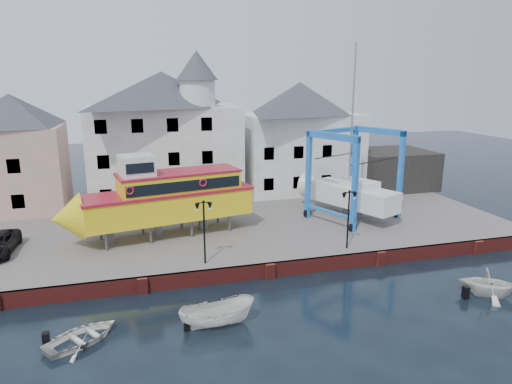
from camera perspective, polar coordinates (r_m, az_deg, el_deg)
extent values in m
plane|color=black|center=(30.05, 1.74, -10.71)|extent=(140.00, 140.00, 0.00)
cube|color=#5E5550|center=(39.81, -2.93, -3.64)|extent=(44.00, 22.00, 1.00)
cube|color=maroon|center=(29.95, 1.68, -9.74)|extent=(44.00, 0.25, 1.00)
cube|color=maroon|center=(28.67, -14.00, -11.31)|extent=(0.60, 0.36, 1.00)
cube|color=maroon|center=(29.80, 1.78, -9.87)|extent=(0.60, 0.36, 1.00)
cube|color=maroon|center=(32.89, 15.35, -8.03)|extent=(0.60, 0.36, 1.00)
cube|color=maroon|center=(37.47, 26.01, -6.25)|extent=(0.60, 0.36, 1.00)
cube|color=tan|center=(45.82, -27.65, 2.59)|extent=(8.00, 7.00, 7.50)
pyramid|color=#373B40|center=(45.23, -28.39, 8.99)|extent=(8.00, 7.00, 2.80)
cube|color=black|center=(42.84, -27.59, -1.06)|extent=(1.00, 0.08, 1.20)
cube|color=black|center=(42.24, -28.05, 2.88)|extent=(1.00, 0.08, 1.20)
cube|color=beige|center=(45.22, -11.32, 4.77)|extent=(14.00, 8.00, 9.00)
pyramid|color=#373B40|center=(44.67, -11.70, 12.51)|extent=(14.00, 8.00, 3.20)
cube|color=black|center=(41.87, -18.22, -0.46)|extent=(1.00, 0.08, 1.20)
cube|color=black|center=(41.81, -14.12, -0.20)|extent=(1.00, 0.08, 1.20)
cube|color=black|center=(41.96, -10.03, 0.07)|extent=(1.00, 0.08, 1.20)
cube|color=black|center=(42.32, -5.99, 0.33)|extent=(1.00, 0.08, 1.20)
cube|color=black|center=(41.26, -18.54, 3.58)|extent=(1.00, 0.08, 1.20)
cube|color=black|center=(41.19, -14.37, 3.85)|extent=(1.00, 0.08, 1.20)
cube|color=black|center=(41.35, -10.21, 4.11)|extent=(1.00, 0.08, 1.20)
cube|color=black|center=(41.72, -6.09, 4.34)|extent=(1.00, 0.08, 1.20)
cube|color=black|center=(40.86, -18.87, 7.71)|extent=(1.00, 0.08, 1.20)
cube|color=black|center=(40.79, -14.63, 8.00)|extent=(1.00, 0.08, 1.20)
cube|color=black|center=(40.95, -10.39, 8.24)|extent=(1.00, 0.08, 1.20)
cube|color=black|center=(41.32, -6.20, 8.44)|extent=(1.00, 0.08, 1.20)
cylinder|color=beige|center=(42.62, -7.32, 12.08)|extent=(3.20, 3.20, 2.40)
cone|color=#373B40|center=(42.61, -7.43, 15.44)|extent=(3.80, 3.80, 2.60)
cube|color=beige|center=(48.79, 5.34, 5.05)|extent=(12.00, 8.00, 8.00)
pyramid|color=#373B40|center=(48.24, 5.49, 11.63)|extent=(12.00, 8.00, 3.20)
cube|color=black|center=(44.13, 1.60, 0.97)|extent=(1.00, 0.08, 1.20)
cube|color=black|center=(45.08, 5.25, 1.20)|extent=(1.00, 0.08, 1.20)
cube|color=black|center=(46.21, 8.74, 1.41)|extent=(1.00, 0.08, 1.20)
cube|color=black|center=(47.49, 12.05, 1.60)|extent=(1.00, 0.08, 1.20)
cube|color=black|center=(43.55, 1.63, 4.82)|extent=(1.00, 0.08, 1.20)
cube|color=black|center=(44.51, 5.34, 4.96)|extent=(1.00, 0.08, 1.20)
cube|color=black|center=(45.65, 8.88, 5.08)|extent=(1.00, 0.08, 1.20)
cube|color=black|center=(46.96, 12.23, 5.18)|extent=(1.00, 0.08, 1.20)
cube|color=black|center=(51.78, 16.50, 2.80)|extent=(8.00, 7.00, 4.00)
cylinder|color=black|center=(29.18, -6.47, -5.21)|extent=(0.12, 0.12, 4.00)
cube|color=black|center=(28.57, -6.59, -1.32)|extent=(0.90, 0.06, 0.06)
sphere|color=black|center=(28.55, -6.59, -1.19)|extent=(0.16, 0.16, 0.16)
cone|color=black|center=(28.59, -7.36, -1.90)|extent=(0.32, 0.32, 0.45)
sphere|color=white|center=(28.64, -7.35, -2.25)|extent=(0.18, 0.18, 0.18)
cone|color=black|center=(28.71, -5.78, -1.79)|extent=(0.32, 0.32, 0.45)
sphere|color=white|center=(28.75, -5.77, -2.13)|extent=(0.18, 0.18, 0.18)
cylinder|color=black|center=(32.15, 11.44, -3.57)|extent=(0.12, 0.12, 4.00)
cube|color=black|center=(31.60, 11.61, -0.03)|extent=(0.90, 0.06, 0.06)
sphere|color=black|center=(31.59, 11.62, 0.10)|extent=(0.16, 0.16, 0.16)
cone|color=black|center=(31.49, 10.94, -0.55)|extent=(0.32, 0.32, 0.45)
sphere|color=white|center=(31.54, 10.93, -0.87)|extent=(0.18, 0.18, 0.18)
cone|color=black|center=(31.85, 12.23, -0.45)|extent=(0.32, 0.32, 0.45)
sphere|color=white|center=(31.89, 12.22, -0.76)|extent=(0.18, 0.18, 0.18)
cylinder|color=#59595E|center=(33.23, -18.23, -5.87)|extent=(0.24, 0.24, 1.32)
cylinder|color=#59595E|center=(35.55, -18.85, -4.62)|extent=(0.24, 0.24, 1.32)
cylinder|color=#59595E|center=(33.75, -13.03, -5.20)|extent=(0.24, 0.24, 1.32)
cylinder|color=#59595E|center=(36.04, -13.99, -4.02)|extent=(0.24, 0.24, 1.32)
cylinder|color=#59595E|center=(34.53, -8.05, -4.53)|extent=(0.24, 0.24, 1.32)
cylinder|color=#59595E|center=(36.78, -9.30, -3.41)|extent=(0.24, 0.24, 1.32)
cylinder|color=#59595E|center=(35.57, -3.33, -3.85)|extent=(0.24, 0.24, 1.32)
cylinder|color=#59595E|center=(37.75, -4.83, -2.81)|extent=(0.24, 0.24, 1.32)
cube|color=#59595E|center=(34.44, -17.82, -5.13)|extent=(0.61, 0.54, 1.32)
cube|color=#59595E|center=(35.08, -12.12, -4.41)|extent=(0.61, 0.54, 1.32)
cube|color=#59595E|center=(36.05, -6.69, -3.68)|extent=(0.61, 0.54, 1.32)
cube|color=yellow|center=(34.82, -10.86, -1.68)|extent=(12.77, 5.70, 1.94)
cone|color=yellow|center=(33.71, -22.61, -3.06)|extent=(2.56, 3.67, 3.35)
cube|color=maroon|center=(34.56, -10.94, 0.01)|extent=(13.05, 5.89, 0.19)
cube|color=yellow|center=(34.65, -9.59, 1.16)|extent=(9.24, 4.66, 1.41)
cube|color=black|center=(33.22, -8.80, 0.72)|extent=(8.32, 1.71, 0.79)
cube|color=black|center=(36.08, -10.32, 1.71)|extent=(8.32, 1.71, 0.79)
cube|color=maroon|center=(34.49, -9.64, 2.43)|extent=(9.43, 4.79, 0.16)
cube|color=white|center=(33.60, -14.72, 3.12)|extent=(2.70, 2.70, 1.61)
cube|color=black|center=(32.46, -14.29, 2.90)|extent=(1.90, 0.44, 0.71)
torus|color=maroon|center=(32.19, -15.51, 0.18)|extent=(0.63, 0.24, 0.62)
torus|color=maroon|center=(33.56, -6.64, 1.16)|extent=(0.63, 0.24, 0.62)
cube|color=blue|center=(35.29, 12.26, 0.79)|extent=(0.49, 0.49, 7.37)
cylinder|color=black|center=(36.17, 11.98, -4.33)|extent=(0.78, 0.54, 0.74)
cube|color=blue|center=(38.43, 6.57, 2.10)|extent=(0.49, 0.49, 7.37)
cylinder|color=black|center=(39.25, 6.43, -2.64)|extent=(0.78, 0.54, 0.74)
cube|color=blue|center=(40.03, 17.60, 2.01)|extent=(0.49, 0.49, 7.37)
cylinder|color=black|center=(40.81, 17.26, -2.55)|extent=(0.78, 0.54, 0.74)
cube|color=blue|center=(42.82, 12.14, 3.10)|extent=(0.49, 0.49, 7.37)
cylinder|color=black|center=(43.56, 11.92, -1.18)|extent=(0.78, 0.54, 0.74)
cube|color=blue|center=(36.22, 9.51, 6.88)|extent=(2.46, 4.96, 0.52)
cube|color=blue|center=(37.46, 9.13, -2.46)|extent=(2.36, 4.92, 0.22)
cube|color=blue|center=(40.85, 15.09, 7.39)|extent=(2.46, 4.96, 0.52)
cube|color=blue|center=(41.96, 14.56, -0.95)|extent=(2.36, 4.92, 0.22)
cube|color=blue|center=(40.05, 9.71, 7.54)|extent=(5.92, 2.89, 0.37)
cube|color=white|center=(39.45, 12.06, -0.48)|extent=(5.40, 8.20, 1.68)
cone|color=white|center=(42.43, 7.15, 0.74)|extent=(2.89, 2.52, 2.42)
cube|color=#59595E|center=(39.76, 11.97, -2.17)|extent=(1.00, 1.83, 0.74)
cube|color=white|center=(38.86, 12.75, 1.02)|extent=(2.82, 3.57, 0.63)
cylinder|color=#99999E|center=(38.69, 11.95, 9.22)|extent=(0.21, 0.21, 11.58)
cube|color=black|center=(37.65, 14.55, 3.73)|extent=(5.28, 2.42, 0.05)
cube|color=black|center=(39.97, 10.18, 4.54)|extent=(5.28, 2.42, 0.05)
imported|color=white|center=(24.92, -4.84, -16.33)|extent=(4.08, 1.66, 1.55)
imported|color=white|center=(31.14, 26.97, -11.40)|extent=(4.46, 4.30, 1.80)
imported|color=white|center=(25.07, -20.89, -17.08)|extent=(4.55, 4.28, 0.77)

